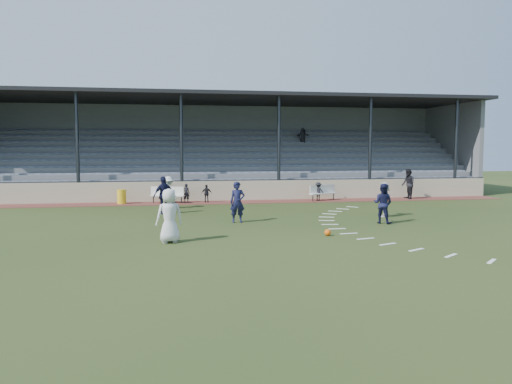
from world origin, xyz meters
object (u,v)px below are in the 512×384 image
(football, at_px, (328,233))
(player_white_lead, at_px, (169,216))
(official, at_px, (408,184))
(bench_right, at_px, (323,191))
(trash_bin, at_px, (122,197))
(bench_left, at_px, (167,193))
(player_navy_lead, at_px, (237,202))

(football, bearing_deg, player_white_lead, -176.34)
(player_white_lead, relative_size, official, 0.97)
(bench_right, relative_size, trash_bin, 2.43)
(football, distance_m, official, 14.99)
(football, relative_size, official, 0.13)
(bench_left, relative_size, player_white_lead, 1.10)
(football, relative_size, player_navy_lead, 0.14)
(bench_left, height_order, official, official)
(bench_left, xyz_separation_m, player_white_lead, (0.16, -12.42, 0.34))
(bench_left, xyz_separation_m, player_navy_lead, (3.04, -8.23, 0.30))
(bench_left, bearing_deg, player_navy_lead, -51.01)
(bench_right, relative_size, football, 8.09)
(player_navy_lead, bearing_deg, football, -52.21)
(football, bearing_deg, official, 52.64)
(official, bearing_deg, bench_right, -86.11)
(bench_right, xyz_separation_m, football, (-3.54, -11.99, -0.46))
(trash_bin, bearing_deg, bench_right, -0.23)
(bench_left, xyz_separation_m, official, (14.94, -0.17, 0.38))
(trash_bin, relative_size, player_navy_lead, 0.46)
(bench_left, height_order, player_navy_lead, player_navy_lead)
(football, distance_m, player_white_lead, 5.77)
(bench_left, distance_m, trash_bin, 2.59)
(bench_left, relative_size, trash_bin, 2.48)
(bench_left, xyz_separation_m, bench_right, (9.40, -0.07, 0.00))
(official, bearing_deg, player_navy_lead, -51.03)
(bench_left, bearing_deg, football, -45.35)
(bench_right, height_order, trash_bin, bench_right)
(football, distance_m, player_navy_lead, 4.82)
(official, bearing_deg, player_white_lead, -45.48)
(trash_bin, distance_m, football, 14.71)
(bench_left, bearing_deg, player_white_lead, -70.54)
(bench_left, height_order, trash_bin, bench_left)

